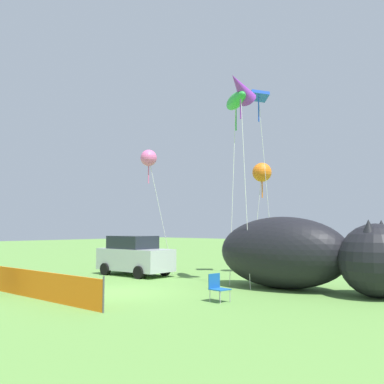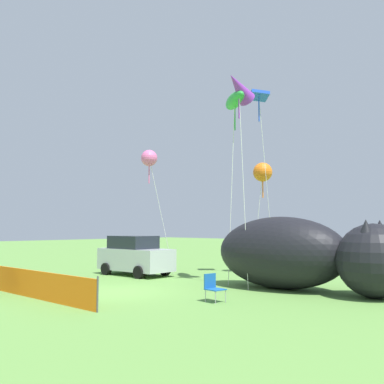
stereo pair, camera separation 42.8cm
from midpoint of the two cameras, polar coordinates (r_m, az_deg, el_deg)
The scene contains 10 objects.
ground_plane at distance 16.19m, azimuth -9.01°, elevation -13.05°, with size 120.00×120.00×0.00m, color #609342.
parked_car at distance 21.55m, azimuth -7.04°, elevation -8.44°, with size 3.98×2.04×1.93m.
folding_chair at distance 13.93m, azimuth 3.73°, elevation -12.41°, with size 0.58×0.57×0.88m.
inflatable_cat at distance 16.73m, azimuth 15.04°, elevation -8.27°, with size 7.49×3.06×2.77m.
safety_fence at distance 15.21m, azimuth -19.03°, elevation -11.66°, with size 6.63×0.16×1.00m.
kite_pink_octopus at distance 21.90m, azimuth -5.16°, elevation 4.47°, with size 1.18×1.49×6.29m.
kite_purple_delta at distance 18.21m, azimuth 6.97°, elevation 13.59°, with size 1.11×1.61×8.78m.
kite_orange_flower at distance 22.04m, azimuth 9.95°, elevation 2.60°, with size 0.98×0.98×5.64m.
kite_blue_box at distance 21.88m, azimuth 9.50°, elevation 12.10°, with size 1.28×1.28×9.05m.
kite_green_fish at distance 18.98m, azimuth 6.37°, elevation 11.95°, with size 2.29×2.02×8.22m.
Camera 2 is at (12.78, -9.72, 2.36)m, focal length 40.00 mm.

